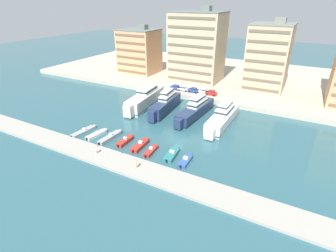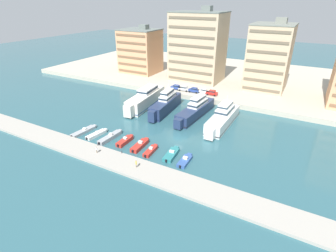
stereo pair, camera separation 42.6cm
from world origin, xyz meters
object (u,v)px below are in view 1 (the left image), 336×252
at_px(yacht_white_center_left, 223,118).
at_px(pedestrian_near_edge, 97,149).
at_px(car_blue_far_left, 176,87).
at_px(motorboat_teal_mid_right, 172,154).
at_px(motorboat_blue_right, 185,161).
at_px(motorboat_grey_mid_left, 110,137).
at_px(car_red_center, 211,92).
at_px(yacht_navy_mid_left, 195,110).
at_px(motorboat_grey_far_left, 84,131).
at_px(pedestrian_mid_deck, 137,163).
at_px(car_silver_left, 184,88).
at_px(motorboat_red_center_left, 125,141).
at_px(yacht_ivory_far_left, 145,99).
at_px(motorboat_red_center, 140,145).
at_px(yacht_navy_left, 165,104).
at_px(car_white_center_left, 203,91).
at_px(motorboat_white_left, 97,134).
at_px(motorboat_red_center_right, 151,151).
at_px(car_blue_mid_left, 193,90).

relative_size(yacht_white_center_left, pedestrian_near_edge, 13.13).
distance_m(yacht_white_center_left, car_blue_far_left, 30.43).
relative_size(car_blue_far_left, pedestrian_near_edge, 2.53).
xyz_separation_m(motorboat_teal_mid_right, motorboat_blue_right, (3.90, -0.88, -0.03)).
bearing_deg(motorboat_grey_mid_left, car_red_center, 72.67).
bearing_deg(yacht_navy_mid_left, motorboat_grey_far_left, -132.13).
bearing_deg(pedestrian_mid_deck, car_silver_left, 104.02).
bearing_deg(car_red_center, motorboat_red_center_left, -101.29).
height_order(yacht_ivory_far_left, car_silver_left, yacht_ivory_far_left).
relative_size(motorboat_red_center_left, motorboat_red_center, 0.88).
height_order(yacht_navy_left, car_white_center_left, yacht_navy_left).
height_order(motorboat_blue_right, car_white_center_left, car_white_center_left).
xyz_separation_m(yacht_navy_mid_left, motorboat_teal_mid_right, (4.27, -23.63, -1.77)).
height_order(yacht_navy_left, motorboat_white_left, yacht_navy_left).
bearing_deg(motorboat_blue_right, car_silver_left, 116.07).
bearing_deg(car_silver_left, motorboat_grey_mid_left, -92.61).
distance_m(motorboat_red_center_right, car_red_center, 41.39).
relative_size(motorboat_grey_mid_left, pedestrian_mid_deck, 4.94).
distance_m(yacht_ivory_far_left, car_silver_left, 17.55).
height_order(motorboat_white_left, pedestrian_near_edge, pedestrian_near_edge).
height_order(car_blue_mid_left, pedestrian_near_edge, car_blue_mid_left).
xyz_separation_m(yacht_navy_mid_left, yacht_white_center_left, (9.27, -1.90, 0.09)).
bearing_deg(car_blue_far_left, motorboat_red_center, -75.05).
relative_size(yacht_ivory_far_left, car_white_center_left, 5.62).
bearing_deg(motorboat_red_center, motorboat_blue_right, -3.05).
bearing_deg(yacht_ivory_far_left, motorboat_white_left, -88.95).
distance_m(yacht_ivory_far_left, car_red_center, 24.16).
height_order(yacht_ivory_far_left, motorboat_red_center_left, yacht_ivory_far_left).
relative_size(motorboat_blue_right, pedestrian_near_edge, 3.73).
bearing_deg(car_blue_mid_left, car_blue_far_left, -178.93).
relative_size(motorboat_white_left, pedestrian_mid_deck, 4.00).
xyz_separation_m(motorboat_red_center, pedestrian_near_edge, (-6.74, -7.86, 1.04)).
xyz_separation_m(motorboat_white_left, pedestrian_near_edge, (6.77, -7.20, 1.13)).
distance_m(motorboat_grey_mid_left, motorboat_blue_right, 21.78).
xyz_separation_m(motorboat_grey_far_left, car_blue_far_left, (7.25, 41.02, 2.31)).
relative_size(motorboat_red_center_left, car_blue_mid_left, 1.51).
bearing_deg(car_blue_mid_left, yacht_navy_left, -97.57).
height_order(motorboat_grey_far_left, car_white_center_left, car_white_center_left).
bearing_deg(yacht_ivory_far_left, motorboat_grey_mid_left, -78.81).
bearing_deg(motorboat_grey_far_left, yacht_navy_left, 62.72).
height_order(yacht_navy_mid_left, car_white_center_left, yacht_navy_mid_left).
bearing_deg(pedestrian_mid_deck, motorboat_white_left, 157.49).
bearing_deg(car_white_center_left, car_blue_mid_left, -172.25).
distance_m(motorboat_grey_mid_left, car_blue_far_left, 40.48).
relative_size(motorboat_white_left, motorboat_teal_mid_right, 1.00).
distance_m(yacht_navy_mid_left, motorboat_blue_right, 25.90).
bearing_deg(yacht_navy_mid_left, motorboat_blue_right, -71.56).
bearing_deg(car_silver_left, car_blue_mid_left, 2.63).
distance_m(yacht_navy_left, motorboat_red_center_left, 23.11).
distance_m(motorboat_red_center_left, car_red_center, 41.40).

